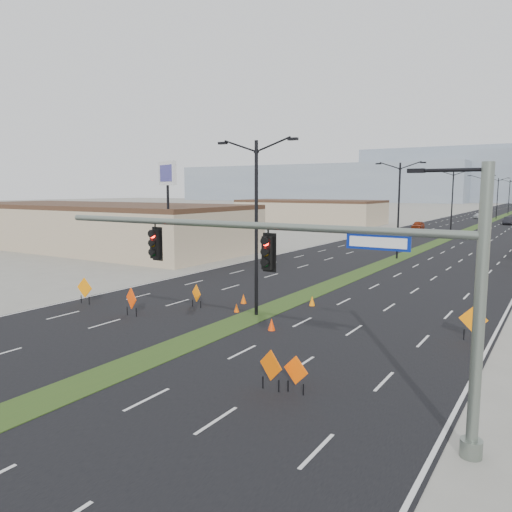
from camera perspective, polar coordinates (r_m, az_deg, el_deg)
The scene contains 28 objects.
ground at distance 20.57m, azimuth -18.50°, elevation -13.55°, with size 600.00×600.00×0.00m, color gray.
road_surface at distance 113.26m, azimuth 24.37°, elevation 3.28°, with size 25.00×400.00×0.02m, color black.
median_strip at distance 113.26m, azimuth 24.37°, elevation 3.28°, with size 2.00×400.00×0.04m, color #2B4A1A.
building_sw_near at distance 65.49m, azimuth -17.92°, elevation 3.08°, with size 40.00×16.00×5.00m, color tan.
building_sw_far at distance 107.93m, azimuth 6.18°, elevation 4.93°, with size 30.00×14.00×4.50m, color tan.
mesa_west at distance 321.74m, azimuth 7.28°, elevation 8.26°, with size 180.00×50.00×22.00m, color gray.
mesa_backdrop at distance 335.18m, azimuth 24.57°, elevation 8.46°, with size 140.00×50.00×32.00m, color gray.
signal_mast at distance 15.64m, azimuth 7.24°, elevation -1.65°, with size 16.30×0.60×8.00m.
streetlight_0 at distance 28.39m, azimuth 0.03°, elevation 3.85°, with size 5.15×0.24×10.02m.
streetlight_1 at distance 54.18m, azimuth 15.99°, elevation 5.37°, with size 5.15×0.24×10.02m.
streetlight_2 at distance 81.44m, azimuth 21.50°, elevation 5.80°, with size 5.15×0.24×10.02m.
streetlight_3 at distance 109.08m, azimuth 24.24°, elevation 6.00°, with size 5.15×0.24×10.02m.
streetlight_4 at distance 136.87m, azimuth 25.87°, elevation 6.11°, with size 5.15×0.24×10.02m.
streetlight_5 at distance 164.72m, azimuth 26.95°, elevation 6.18°, with size 5.15×0.24×10.02m.
car_left at distance 95.01m, azimuth 18.03°, elevation 3.34°, with size 1.84×4.57×1.56m, color maroon.
car_mid at distance 115.73m, azimuth 26.91°, elevation 3.61°, with size 1.69×4.85×1.60m, color black.
car_far at distance 137.78m, azimuth 24.09°, elevation 4.22°, with size 1.79×4.40×1.28m, color #A3A9AC.
construction_sign_0 at distance 33.61m, azimuth -19.00°, elevation -3.54°, with size 1.30×0.10×1.73m.
construction_sign_1 at distance 29.72m, azimuth -14.06°, elevation -4.84°, with size 1.21×0.45×1.68m.
construction_sign_2 at distance 31.17m, azimuth -6.82°, elevation -4.36°, with size 1.01×0.49×1.45m.
construction_sign_3 at distance 18.54m, azimuth 1.71°, elevation -12.56°, with size 1.11×0.38×1.54m.
construction_sign_4 at distance 18.35m, azimuth 4.58°, elevation -13.05°, with size 1.05×0.23×1.41m.
construction_sign_5 at distance 26.34m, azimuth 23.58°, elevation -6.76°, with size 1.32×0.17×1.76m.
cone_0 at distance 29.92m, azimuth -2.24°, elevation -5.95°, with size 0.32×0.32×0.53m, color #FF5805.
cone_1 at distance 26.14m, azimuth 1.79°, elevation -7.83°, with size 0.39×0.39×0.65m, color #FF3F05.
cone_2 at distance 31.68m, azimuth 6.43°, elevation -5.13°, with size 0.38×0.38×0.64m, color orange.
cone_3 at distance 32.11m, azimuth -1.44°, elevation -4.91°, with size 0.38×0.38×0.63m, color #FA5A05.
pole_sign_west at distance 46.41m, azimuth -10.09°, elevation 8.41°, with size 3.06×1.62×9.79m.
Camera 1 is at (15.00, -12.03, 7.30)m, focal length 35.00 mm.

